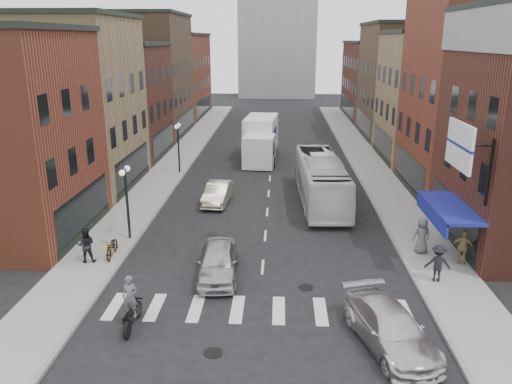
# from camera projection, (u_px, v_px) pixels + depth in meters

# --- Properties ---
(ground) EXTENTS (160.00, 160.00, 0.00)m
(ground) POSITION_uv_depth(u_px,v_px,m) (262.00, 276.00, 23.23)
(ground) COLOR black
(ground) RESTS_ON ground
(sidewalk_left) EXTENTS (3.00, 74.00, 0.15)m
(sidewalk_left) POSITION_uv_depth(u_px,v_px,m) (176.00, 161.00, 44.60)
(sidewalk_left) COLOR gray
(sidewalk_left) RESTS_ON ground
(sidewalk_right) EXTENTS (3.00, 74.00, 0.15)m
(sidewalk_right) POSITION_uv_depth(u_px,v_px,m) (368.00, 164.00, 43.81)
(sidewalk_right) COLOR gray
(sidewalk_right) RESTS_ON ground
(curb_left) EXTENTS (0.20, 74.00, 0.16)m
(curb_left) POSITION_uv_depth(u_px,v_px,m) (193.00, 162.00, 44.55)
(curb_left) COLOR gray
(curb_left) RESTS_ON ground
(curb_right) EXTENTS (0.20, 74.00, 0.16)m
(curb_right) POSITION_uv_depth(u_px,v_px,m) (351.00, 164.00, 43.90)
(curb_right) COLOR gray
(curb_right) RESTS_ON ground
(crosswalk_stripes) EXTENTS (12.00, 2.20, 0.01)m
(crosswalk_stripes) POSITION_uv_depth(u_px,v_px,m) (259.00, 310.00, 20.37)
(crosswalk_stripes) COLOR silver
(crosswalk_stripes) RESTS_ON ground
(bldg_left_mid_a) EXTENTS (10.30, 10.20, 12.30)m
(bldg_left_mid_a) POSITION_uv_depth(u_px,v_px,m) (59.00, 104.00, 35.47)
(bldg_left_mid_a) COLOR #947B51
(bldg_left_mid_a) RESTS_ON ground
(bldg_left_mid_b) EXTENTS (10.30, 10.20, 10.30)m
(bldg_left_mid_b) POSITION_uv_depth(u_px,v_px,m) (107.00, 101.00, 45.31)
(bldg_left_mid_b) COLOR #4E241C
(bldg_left_mid_b) RESTS_ON ground
(bldg_left_far_a) EXTENTS (10.30, 12.20, 13.30)m
(bldg_left_far_a) POSITION_uv_depth(u_px,v_px,m) (139.00, 75.00, 55.36)
(bldg_left_far_a) COLOR brown
(bldg_left_far_a) RESTS_ON ground
(bldg_left_far_b) EXTENTS (10.30, 16.20, 11.30)m
(bldg_left_far_b) POSITION_uv_depth(u_px,v_px,m) (167.00, 76.00, 69.02)
(bldg_left_far_b) COLOR brown
(bldg_left_far_b) RESTS_ON ground
(bldg_right_mid_a) EXTENTS (10.30, 10.20, 14.30)m
(bldg_right_mid_a) POSITION_uv_depth(u_px,v_px,m) (491.00, 92.00, 33.78)
(bldg_right_mid_a) COLOR brown
(bldg_right_mid_a) RESTS_ON ground
(bldg_right_mid_b) EXTENTS (10.30, 10.20, 11.30)m
(bldg_right_mid_b) POSITION_uv_depth(u_px,v_px,m) (443.00, 97.00, 43.77)
(bldg_right_mid_b) COLOR #947B51
(bldg_right_mid_b) RESTS_ON ground
(bldg_right_far_a) EXTENTS (10.30, 12.20, 12.30)m
(bldg_right_far_a) POSITION_uv_depth(u_px,v_px,m) (412.00, 81.00, 54.12)
(bldg_right_far_a) COLOR brown
(bldg_right_far_a) RESTS_ON ground
(bldg_right_far_b) EXTENTS (10.30, 16.20, 10.30)m
(bldg_right_far_b) POSITION_uv_depth(u_px,v_px,m) (386.00, 80.00, 67.77)
(bldg_right_far_b) COLOR #4E241C
(bldg_right_far_b) RESTS_ON ground
(awning_blue) EXTENTS (1.80, 5.00, 0.78)m
(awning_blue) POSITION_uv_depth(u_px,v_px,m) (446.00, 209.00, 24.43)
(awning_blue) COLOR navy
(awning_blue) RESTS_ON ground
(billboard_sign) EXTENTS (1.52, 3.00, 3.70)m
(billboard_sign) POSITION_uv_depth(u_px,v_px,m) (462.00, 147.00, 21.50)
(billboard_sign) COLOR black
(billboard_sign) RESTS_ON ground
(streetlamp_near) EXTENTS (0.32, 1.22, 4.11)m
(streetlamp_near) POSITION_uv_depth(u_px,v_px,m) (126.00, 190.00, 26.53)
(streetlamp_near) COLOR black
(streetlamp_near) RESTS_ON ground
(streetlamp_far) EXTENTS (0.32, 1.22, 4.11)m
(streetlamp_far) POSITION_uv_depth(u_px,v_px,m) (178.00, 139.00, 39.89)
(streetlamp_far) COLOR black
(streetlamp_far) RESTS_ON ground
(bike_rack) EXTENTS (0.08, 0.68, 0.80)m
(bike_rack) POSITION_uv_depth(u_px,v_px,m) (110.00, 251.00, 24.66)
(bike_rack) COLOR #D8590C
(bike_rack) RESTS_ON sidewalk_left
(box_truck) EXTENTS (3.10, 8.81, 3.75)m
(box_truck) POSITION_uv_depth(u_px,v_px,m) (260.00, 140.00, 44.91)
(box_truck) COLOR white
(box_truck) RESTS_ON ground
(motorcycle_rider) EXTENTS (0.64, 2.14, 2.18)m
(motorcycle_rider) POSITION_uv_depth(u_px,v_px,m) (131.00, 304.00, 18.81)
(motorcycle_rider) COLOR black
(motorcycle_rider) RESTS_ON ground
(transit_bus) EXTENTS (3.13, 11.31, 3.12)m
(transit_bus) POSITION_uv_depth(u_px,v_px,m) (321.00, 180.00, 33.39)
(transit_bus) COLOR silver
(transit_bus) RESTS_ON ground
(sedan_left_near) EXTENTS (2.09, 4.61, 1.53)m
(sedan_left_near) POSITION_uv_depth(u_px,v_px,m) (218.00, 262.00, 22.98)
(sedan_left_near) COLOR #B1B1B6
(sedan_left_near) RESTS_ON ground
(sedan_left_far) EXTENTS (1.79, 4.34, 1.40)m
(sedan_left_far) POSITION_uv_depth(u_px,v_px,m) (218.00, 193.00, 33.34)
(sedan_left_far) COLOR beige
(sedan_left_far) RESTS_ON ground
(curb_car) EXTENTS (3.33, 5.36, 1.45)m
(curb_car) POSITION_uv_depth(u_px,v_px,m) (390.00, 328.00, 17.78)
(curb_car) COLOR silver
(curb_car) RESTS_ON ground
(parked_bicycle) EXTENTS (0.80, 1.96, 1.01)m
(parked_bicycle) POSITION_uv_depth(u_px,v_px,m) (112.00, 247.00, 24.90)
(parked_bicycle) COLOR black
(parked_bicycle) RESTS_ON sidewalk_left
(ped_left_solo) EXTENTS (0.94, 0.65, 1.77)m
(ped_left_solo) POSITION_uv_depth(u_px,v_px,m) (86.00, 245.00, 24.17)
(ped_left_solo) COLOR black
(ped_left_solo) RESTS_ON sidewalk_left
(ped_right_a) EXTENTS (1.18, 0.69, 1.74)m
(ped_right_a) POSITION_uv_depth(u_px,v_px,m) (438.00, 263.00, 22.24)
(ped_right_a) COLOR black
(ped_right_a) RESTS_ON sidewalk_right
(ped_right_b) EXTENTS (1.16, 0.90, 1.77)m
(ped_right_b) POSITION_uv_depth(u_px,v_px,m) (463.00, 247.00, 23.90)
(ped_right_b) COLOR #997D4E
(ped_right_b) RESTS_ON sidewalk_right
(ped_right_c) EXTENTS (1.03, 0.79, 1.87)m
(ped_right_c) POSITION_uv_depth(u_px,v_px,m) (422.00, 235.00, 25.19)
(ped_right_c) COLOR #515358
(ped_right_c) RESTS_ON sidewalk_right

